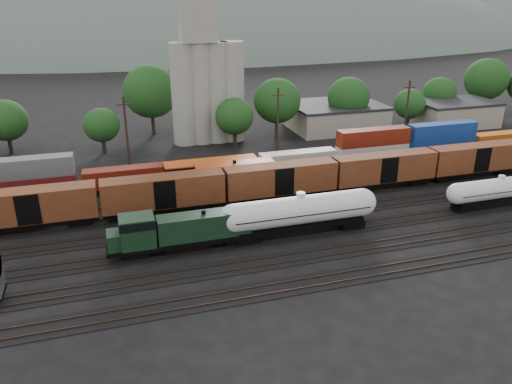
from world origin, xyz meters
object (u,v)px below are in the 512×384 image
object	(u,v)px
tank_car_a	(300,212)
orange_locomotive	(212,177)
green_locomotive	(177,231)
grain_silo	(207,81)

from	to	relation	value
tank_car_a	orange_locomotive	distance (m)	16.54
tank_car_a	orange_locomotive	bearing A→B (deg)	114.91
green_locomotive	grain_silo	xyz separation A→B (m)	(11.98, 41.00, 8.72)
grain_silo	tank_car_a	bearing A→B (deg)	-87.08
green_locomotive	orange_locomotive	distance (m)	16.60
green_locomotive	grain_silo	bearing A→B (deg)	73.71
tank_car_a	grain_silo	bearing A→B (deg)	92.92
orange_locomotive	grain_silo	xyz separation A→B (m)	(4.88, 26.00, 8.63)
orange_locomotive	green_locomotive	bearing A→B (deg)	-115.35
green_locomotive	tank_car_a	world-z (taller)	tank_car_a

